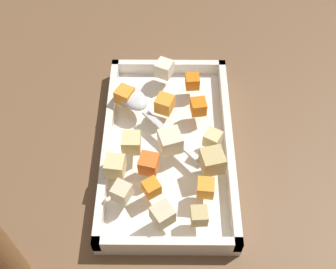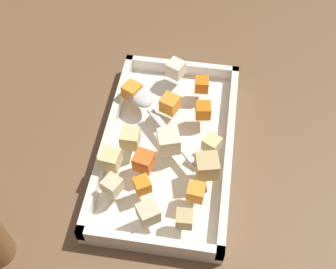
# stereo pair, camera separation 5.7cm
# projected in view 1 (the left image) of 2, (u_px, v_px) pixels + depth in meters

# --- Properties ---
(ground_plane) EXTENTS (4.00, 4.00, 0.00)m
(ground_plane) POSITION_uv_depth(u_px,v_px,m) (158.00, 143.00, 0.73)
(ground_plane) COLOR brown
(baking_dish) EXTENTS (0.35, 0.21, 0.04)m
(baking_dish) POSITION_uv_depth(u_px,v_px,m) (168.00, 148.00, 0.70)
(baking_dish) COLOR white
(baking_dish) RESTS_ON ground_plane
(carrot_chunk_heap_side) EXTENTS (0.03, 0.03, 0.02)m
(carrot_chunk_heap_side) POSITION_uv_depth(u_px,v_px,m) (151.00, 188.00, 0.62)
(carrot_chunk_heap_side) COLOR orange
(carrot_chunk_heap_side) RESTS_ON baking_dish
(carrot_chunk_mid_right) EXTENTS (0.04, 0.04, 0.03)m
(carrot_chunk_mid_right) POSITION_uv_depth(u_px,v_px,m) (125.00, 95.00, 0.72)
(carrot_chunk_mid_right) COLOR orange
(carrot_chunk_mid_right) RESTS_ON baking_dish
(carrot_chunk_near_right) EXTENTS (0.02, 0.02, 0.02)m
(carrot_chunk_near_right) POSITION_uv_depth(u_px,v_px,m) (192.00, 81.00, 0.74)
(carrot_chunk_near_right) COLOR orange
(carrot_chunk_near_right) RESTS_ON baking_dish
(carrot_chunk_far_left) EXTENTS (0.03, 0.03, 0.02)m
(carrot_chunk_far_left) POSITION_uv_depth(u_px,v_px,m) (206.00, 188.00, 0.62)
(carrot_chunk_far_left) COLOR orange
(carrot_chunk_far_left) RESTS_ON baking_dish
(carrot_chunk_near_spoon) EXTENTS (0.03, 0.03, 0.02)m
(carrot_chunk_near_spoon) POSITION_uv_depth(u_px,v_px,m) (198.00, 107.00, 0.71)
(carrot_chunk_near_spoon) COLOR orange
(carrot_chunk_near_spoon) RESTS_ON baking_dish
(carrot_chunk_far_right) EXTENTS (0.04, 0.04, 0.03)m
(carrot_chunk_far_right) POSITION_uv_depth(u_px,v_px,m) (165.00, 104.00, 0.71)
(carrot_chunk_far_right) COLOR orange
(carrot_chunk_far_right) RESTS_ON baking_dish
(carrot_chunk_mid_left) EXTENTS (0.03, 0.03, 0.03)m
(carrot_chunk_mid_left) POSITION_uv_depth(u_px,v_px,m) (149.00, 164.00, 0.64)
(carrot_chunk_mid_left) COLOR orange
(carrot_chunk_mid_left) RESTS_ON baking_dish
(potato_chunk_heap_top) EXTENTS (0.03, 0.03, 0.03)m
(potato_chunk_heap_top) POSITION_uv_depth(u_px,v_px,m) (115.00, 166.00, 0.64)
(potato_chunk_heap_top) COLOR #E0CC89
(potato_chunk_heap_top) RESTS_ON baking_dish
(potato_chunk_front_center) EXTENTS (0.04, 0.04, 0.03)m
(potato_chunk_front_center) POSITION_uv_depth(u_px,v_px,m) (170.00, 141.00, 0.66)
(potato_chunk_front_center) COLOR beige
(potato_chunk_front_center) RESTS_ON baking_dish
(potato_chunk_center) EXTENTS (0.04, 0.04, 0.03)m
(potato_chunk_center) POSITION_uv_depth(u_px,v_px,m) (162.00, 215.00, 0.59)
(potato_chunk_center) COLOR beige
(potato_chunk_center) RESTS_ON baking_dish
(potato_chunk_corner_ne) EXTENTS (0.03, 0.03, 0.03)m
(potato_chunk_corner_ne) POSITION_uv_depth(u_px,v_px,m) (131.00, 143.00, 0.66)
(potato_chunk_corner_ne) COLOR #E0CC89
(potato_chunk_corner_ne) RESTS_ON baking_dish
(potato_chunk_rim_edge) EXTENTS (0.02, 0.02, 0.02)m
(potato_chunk_rim_edge) POSITION_uv_depth(u_px,v_px,m) (199.00, 216.00, 0.59)
(potato_chunk_rim_edge) COLOR tan
(potato_chunk_rim_edge) RESTS_ON baking_dish
(potato_chunk_corner_se) EXTENTS (0.03, 0.03, 0.02)m
(potato_chunk_corner_se) POSITION_uv_depth(u_px,v_px,m) (122.00, 192.00, 0.61)
(potato_chunk_corner_se) COLOR beige
(potato_chunk_corner_se) RESTS_ON baking_dish
(potato_chunk_near_left) EXTENTS (0.04, 0.04, 0.03)m
(potato_chunk_near_left) POSITION_uv_depth(u_px,v_px,m) (212.00, 161.00, 0.64)
(potato_chunk_near_left) COLOR tan
(potato_chunk_near_left) RESTS_ON baking_dish
(potato_chunk_back_center) EXTENTS (0.03, 0.03, 0.02)m
(potato_chunk_back_center) POSITION_uv_depth(u_px,v_px,m) (213.00, 139.00, 0.67)
(potato_chunk_back_center) COLOR #E0CC89
(potato_chunk_back_center) RESTS_ON baking_dish
(parsnip_chunk_corner_nw) EXTENTS (0.04, 0.04, 0.03)m
(parsnip_chunk_corner_nw) POSITION_uv_depth(u_px,v_px,m) (164.00, 69.00, 0.75)
(parsnip_chunk_corner_nw) COLOR silver
(parsnip_chunk_corner_nw) RESTS_ON baking_dish
(serving_spoon) EXTENTS (0.18, 0.16, 0.02)m
(serving_spoon) POSITION_uv_depth(u_px,v_px,m) (137.00, 103.00, 0.71)
(serving_spoon) COLOR silver
(serving_spoon) RESTS_ON baking_dish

